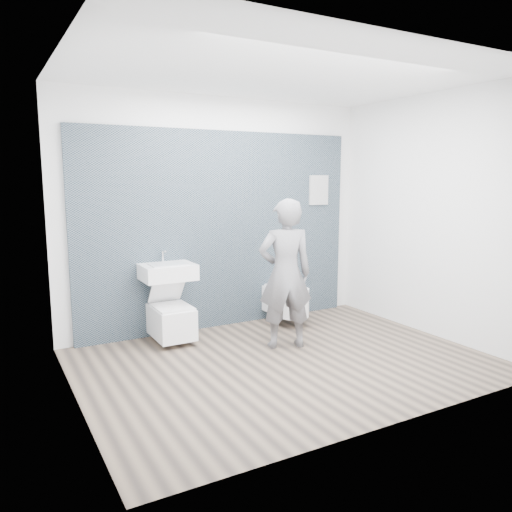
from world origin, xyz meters
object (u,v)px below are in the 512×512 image
toilet_rounded (288,300)px  visitor (285,274)px  washbasin (168,271)px  toilet_square (171,320)px

toilet_rounded → visitor: bearing=-125.1°
washbasin → visitor: (1.04, -0.82, 0.01)m
toilet_square → visitor: 1.40m
visitor → toilet_rounded: bearing=-107.8°
toilet_square → toilet_rounded: toilet_square is taller
toilet_square → toilet_rounded: 1.54m
washbasin → toilet_square: washbasin is taller
washbasin → toilet_square: (0.00, -0.07, -0.54)m
washbasin → visitor: size_ratio=0.36×
washbasin → toilet_rounded: (1.54, -0.11, -0.50)m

